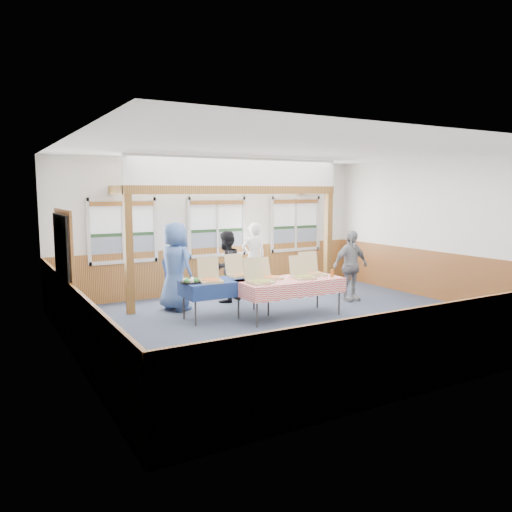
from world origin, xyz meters
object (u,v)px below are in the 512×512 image
(woman_black, at_px, (226,267))
(table_right, at_px, (290,282))
(table_left, at_px, (226,282))
(woman_white, at_px, (254,258))
(man_blue, at_px, (176,266))
(person_grey, at_px, (350,266))

(woman_black, bearing_deg, table_right, 77.88)
(table_left, bearing_deg, woman_white, 43.99)
(table_right, distance_m, woman_black, 1.91)
(woman_white, relative_size, man_blue, 0.93)
(woman_black, bearing_deg, woman_white, -176.30)
(woman_white, bearing_deg, person_grey, 133.13)
(person_grey, bearing_deg, man_blue, 164.00)
(man_blue, xyz_separation_m, person_grey, (3.74, -1.10, -0.12))
(man_blue, bearing_deg, person_grey, -128.48)
(person_grey, bearing_deg, woman_white, 127.62)
(table_right, height_order, man_blue, man_blue)
(table_left, height_order, table_right, same)
(man_blue, bearing_deg, table_left, -171.67)
(woman_white, distance_m, man_blue, 2.44)
(woman_white, height_order, woman_black, woman_white)
(man_blue, distance_m, person_grey, 3.90)
(table_right, relative_size, man_blue, 1.22)
(woman_white, relative_size, person_grey, 1.07)
(woman_black, bearing_deg, table_left, 37.26)
(table_left, distance_m, person_grey, 3.11)
(table_right, xyz_separation_m, person_grey, (2.01, 0.56, 0.09))
(table_left, xyz_separation_m, person_grey, (3.11, -0.02, 0.10))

